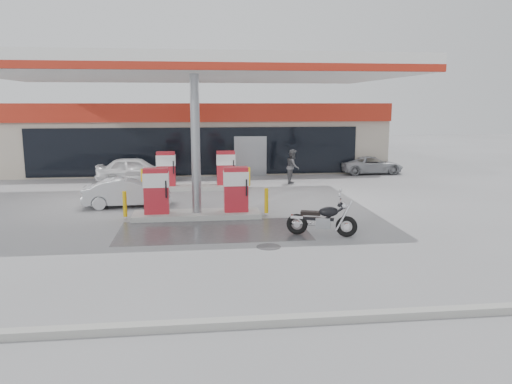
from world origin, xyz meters
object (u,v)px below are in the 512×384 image
Objects in this scene: parked_motorcycle at (323,220)px; parked_car_left at (22,164)px; pump_island_near at (197,198)px; pump_island_far at (196,174)px; attendant at (293,166)px; hatchback_silver at (127,193)px; parked_car_right at (371,165)px; sedan_white at (135,170)px.

parked_car_left reaches higher than parked_motorcycle.
pump_island_near is 6.00m from pump_island_far.
attendant is 8.94m from hatchback_silver.
parked_car_left is 19.92m from parked_car_right.
parked_motorcycle is at bearing -67.03° from pump_island_far.
pump_island_near is 2.44× the size of parked_motorcycle.
hatchback_silver is at bearing 118.53° from parked_car_right.
hatchback_silver is 0.93× the size of parked_car_right.
parked_car_left is (-14.65, 5.00, -0.25)m from attendant.
parked_motorcycle is 0.58× the size of parked_car_right.
attendant is (1.02, 10.01, 0.37)m from parked_motorcycle.
parked_motorcycle is at bearing -114.34° from parked_car_left.
pump_island_near reaches higher than parked_motorcycle.
hatchback_silver is at bearing 140.89° from pump_island_near.
attendant is at bearing -85.44° from parked_car_left.
pump_island_near is 1.00× the size of pump_island_far.
pump_island_far reaches higher than attendant.
parked_car_left is at bearing 31.66° from hatchback_silver.
parked_motorcycle is at bearing -169.34° from attendant.
pump_island_far reaches higher than parked_car_right.
hatchback_silver is at bearing 138.93° from attendant.
parked_car_right is (19.82, -2.00, -0.11)m from parked_car_left.
hatchback_silver is at bearing -125.45° from pump_island_far.
parked_car_right is (12.71, 7.80, -0.05)m from hatchback_silver.
parked_car_right is at bearing -62.77° from hatchback_silver.
hatchback_silver is 14.91m from parked_car_right.
pump_island_near is 4.87m from parked_motorcycle.
pump_island_far is 11.51m from parked_car_left.
hatchback_silver is 0.79× the size of parked_car_left.
attendant reaches higher than parked_car_left.
parked_car_right is (13.07, 1.80, -0.16)m from sedan_white.
sedan_white is (-3.07, 8.20, -0.05)m from pump_island_near.
sedan_white is 1.07× the size of parked_car_right.
hatchback_silver is (-6.52, 5.21, 0.06)m from parked_motorcycle.
pump_island_far is at bearing -39.77° from hatchback_silver.
pump_island_near is at bearing -117.31° from parked_car_left.
pump_island_near and pump_island_far have the same top height.
pump_island_near is at bearing 131.98° from parked_car_right.
parked_car_left is at bearing 129.29° from pump_island_near.
attendant is (4.84, 7.00, 0.15)m from pump_island_near.
attendant reaches higher than sedan_white.
hatchback_silver is (-7.54, -4.80, -0.31)m from attendant.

